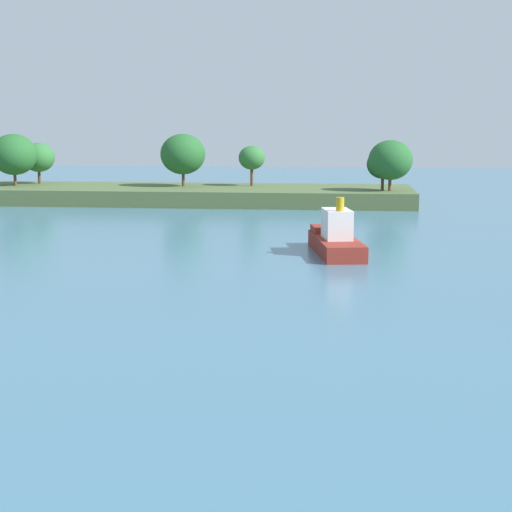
% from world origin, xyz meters
% --- Properties ---
extents(treeline_island, '(67.71, 17.99, 10.11)m').
position_xyz_m(treeline_island, '(-15.54, 99.71, 2.66)').
color(treeline_island, '#4C6038').
rests_on(treeline_island, ground).
extents(tugboat, '(5.46, 11.77, 5.23)m').
position_xyz_m(tugboat, '(7.84, 55.05, 1.35)').
color(tugboat, maroon).
rests_on(tugboat, ground).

